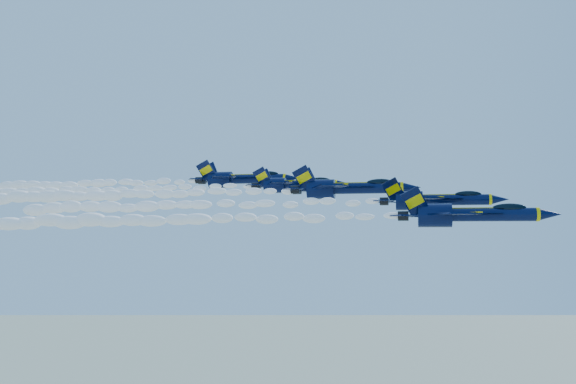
% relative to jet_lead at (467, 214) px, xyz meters
% --- Properties ---
extents(jet_lead, '(16.51, 13.54, 6.13)m').
position_rel_jet_lead_xyz_m(jet_lead, '(0.00, 0.00, 0.00)').
color(jet_lead, black).
extents(smoke_trail_jet_lead, '(50.07, 1.97, 1.77)m').
position_rel_jet_lead_xyz_m(smoke_trail_jet_lead, '(-32.09, 0.00, -0.43)').
color(smoke_trail_jet_lead, white).
extents(jet_second, '(15.14, 12.42, 5.63)m').
position_rel_jet_lead_xyz_m(jet_second, '(-2.88, 8.26, 2.03)').
color(jet_second, black).
extents(smoke_trail_jet_second, '(50.07, 1.81, 1.63)m').
position_rel_jet_lead_xyz_m(smoke_trail_jet_second, '(-34.39, 8.26, 1.62)').
color(smoke_trail_jet_second, white).
extents(jet_third, '(18.29, 15.00, 6.80)m').
position_rel_jet_lead_xyz_m(jet_third, '(-14.57, 17.58, 4.34)').
color(jet_third, black).
extents(smoke_trail_jet_third, '(50.07, 2.18, 1.97)m').
position_rel_jet_lead_xyz_m(smoke_trail_jet_third, '(-47.42, 17.58, 3.89)').
color(smoke_trail_jet_third, white).
extents(jet_fourth, '(15.92, 13.06, 5.92)m').
position_rel_jet_lead_xyz_m(jet_fourth, '(-23.79, 25.91, 5.68)').
color(jet_fourth, black).
extents(smoke_trail_jet_fourth, '(50.07, 1.90, 1.71)m').
position_rel_jet_lead_xyz_m(smoke_trail_jet_fourth, '(-55.63, 25.91, 5.26)').
color(smoke_trail_jet_fourth, white).
extents(jet_fifth, '(19.19, 15.74, 7.13)m').
position_rel_jet_lead_xyz_m(jet_fifth, '(-35.43, 34.83, 7.63)').
color(jet_fifth, black).
extents(smoke_trail_jet_fifth, '(50.07, 2.29, 2.06)m').
position_rel_jet_lead_xyz_m(smoke_trail_jet_fifth, '(-68.67, 34.83, 7.18)').
color(smoke_trail_jet_fifth, white).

